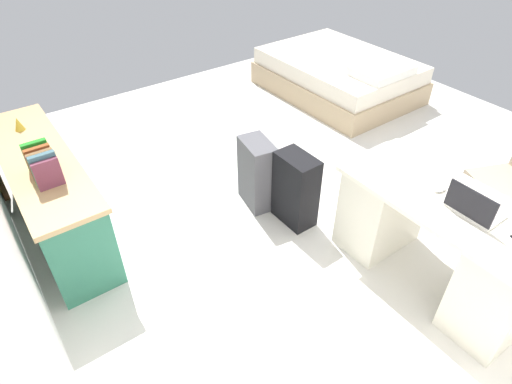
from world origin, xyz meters
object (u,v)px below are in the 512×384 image
Objects in this scene: desk at (437,240)px; office_chair at (511,189)px; credenza at (51,194)px; suitcase_black at (296,190)px; bed at (339,75)px; laptop at (473,208)px; figurine_small at (18,124)px; suitcase_spare_grey at (257,174)px; computer_mouse at (440,189)px.

office_chair is (-0.01, -0.92, 0.03)m from desk.
office_chair reaches higher than credenza.
bed is at bearing -53.00° from suitcase_black.
bed is 3.00× the size of suitcase_black.
suitcase_black is (-1.06, -1.67, -0.04)m from credenza.
desk is 4.64× the size of laptop.
office_chair is 0.52× the size of credenza.
desk is 2.25× the size of suitcase_black.
figurine_small reaches higher than credenza.
figurine_small is at bearing 48.41° from office_chair.
desk reaches higher than suitcase_spare_grey.
credenza is at bearing 45.92° from computer_mouse.
figurine_small is at bearing 0.18° from credenza.
suitcase_black is at bearing 23.02° from computer_mouse.
computer_mouse reaches higher than bed.
computer_mouse is at bearing 82.36° from office_chair.
computer_mouse is (-2.56, 1.66, 0.51)m from bed.
computer_mouse reaches higher than desk.
figurine_small is (1.18, 1.55, 0.46)m from suitcase_spare_grey.
laptop is at bearing 174.63° from desk.
credenza is 16.36× the size of figurine_small.
credenza is at bearing 56.94° from suitcase_black.
desk is 1.53× the size of office_chair.
credenza reaches higher than bed.
laptop reaches higher than computer_mouse.
credenza is at bearing 41.65° from laptop.
bed is at bearing -32.72° from computer_mouse.
laptop is 3.44m from figurine_small.
laptop is (-2.82, 1.70, 0.55)m from bed.
bed is 6.17× the size of laptop.
laptop is 2.83× the size of figurine_small.
desk reaches higher than credenza.
suitcase_spare_grey is at bearing 44.23° from office_chair.
suitcase_spare_grey is at bearing 16.84° from laptop.
desk reaches higher than bed.
figurine_small reaches higher than suitcase_black.
office_chair is at bearing -90.41° from desk.
office_chair is 1.70m from suitcase_black.
desk is 1.54m from suitcase_spare_grey.
desk is 0.75× the size of bed.
credenza is 5.79× the size of laptop.
credenza is at bearing 54.17° from office_chair.
bed is 19.19× the size of computer_mouse.
computer_mouse is at bearing -140.48° from figurine_small.
suitcase_spare_grey is (0.37, 0.12, -0.01)m from suitcase_black.
laptop reaches higher than suitcase_black.
suitcase_black is at bearing -132.88° from figurine_small.
figurine_small reaches higher than desk.
laptop reaches higher than office_chair.
computer_mouse is at bearing -9.25° from laptop.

